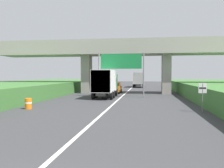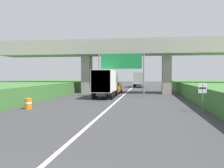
{
  "view_description": "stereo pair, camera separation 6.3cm",
  "coord_description": "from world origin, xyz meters",
  "px_view_note": "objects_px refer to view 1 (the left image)",
  "views": [
    {
      "loc": [
        3.15,
        -3.96,
        2.85
      ],
      "look_at": [
        0.0,
        17.68,
        2.0
      ],
      "focal_mm": 37.54,
      "sensor_mm": 36.0,
      "label": 1
    },
    {
      "loc": [
        3.22,
        -3.95,
        2.85
      ],
      "look_at": [
        0.0,
        17.68,
        2.0
      ],
      "focal_mm": 37.54,
      "sensor_mm": 36.0,
      "label": 2
    }
  ],
  "objects_px": {
    "truck_blue": "(139,79)",
    "car_orange": "(115,88)",
    "overhead_highway_sign": "(121,64)",
    "truck_green": "(106,82)",
    "construction_barrel_2": "(28,103)",
    "speed_limit_sign": "(203,93)"
  },
  "relations": [
    {
      "from": "overhead_highway_sign",
      "to": "speed_limit_sign",
      "type": "bearing_deg",
      "value": -56.29
    },
    {
      "from": "truck_green",
      "to": "construction_barrel_2",
      "type": "height_order",
      "value": "truck_green"
    },
    {
      "from": "truck_blue",
      "to": "car_orange",
      "type": "bearing_deg",
      "value": -99.57
    },
    {
      "from": "overhead_highway_sign",
      "to": "truck_green",
      "type": "distance_m",
      "value": 3.0
    },
    {
      "from": "truck_green",
      "to": "construction_barrel_2",
      "type": "relative_size",
      "value": 8.11
    },
    {
      "from": "truck_blue",
      "to": "construction_barrel_2",
      "type": "height_order",
      "value": "truck_blue"
    },
    {
      "from": "truck_green",
      "to": "car_orange",
      "type": "relative_size",
      "value": 1.78
    },
    {
      "from": "speed_limit_sign",
      "to": "car_orange",
      "type": "height_order",
      "value": "speed_limit_sign"
    },
    {
      "from": "truck_green",
      "to": "construction_barrel_2",
      "type": "distance_m",
      "value": 11.72
    },
    {
      "from": "construction_barrel_2",
      "to": "truck_blue",
      "type": "bearing_deg",
      "value": 77.47
    },
    {
      "from": "overhead_highway_sign",
      "to": "truck_green",
      "type": "xyz_separation_m",
      "value": [
        -1.86,
        -0.69,
        -2.25
      ]
    },
    {
      "from": "construction_barrel_2",
      "to": "truck_green",
      "type": "bearing_deg",
      "value": 65.98
    },
    {
      "from": "overhead_highway_sign",
      "to": "truck_blue",
      "type": "bearing_deg",
      "value": 86.64
    },
    {
      "from": "construction_barrel_2",
      "to": "overhead_highway_sign",
      "type": "bearing_deg",
      "value": 59.76
    },
    {
      "from": "speed_limit_sign",
      "to": "construction_barrel_2",
      "type": "height_order",
      "value": "speed_limit_sign"
    },
    {
      "from": "speed_limit_sign",
      "to": "construction_barrel_2",
      "type": "xyz_separation_m",
      "value": [
        -14.0,
        -0.23,
        -1.02
      ]
    },
    {
      "from": "speed_limit_sign",
      "to": "construction_barrel_2",
      "type": "distance_m",
      "value": 14.03
    },
    {
      "from": "car_orange",
      "to": "speed_limit_sign",
      "type": "bearing_deg",
      "value": -62.69
    },
    {
      "from": "truck_green",
      "to": "car_orange",
      "type": "xyz_separation_m",
      "value": [
        0.21,
        7.14,
        -1.08
      ]
    },
    {
      "from": "speed_limit_sign",
      "to": "truck_green",
      "type": "distance_m",
      "value": 13.93
    },
    {
      "from": "speed_limit_sign",
      "to": "truck_green",
      "type": "bearing_deg",
      "value": 131.69
    },
    {
      "from": "overhead_highway_sign",
      "to": "truck_green",
      "type": "relative_size",
      "value": 0.81
    }
  ]
}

